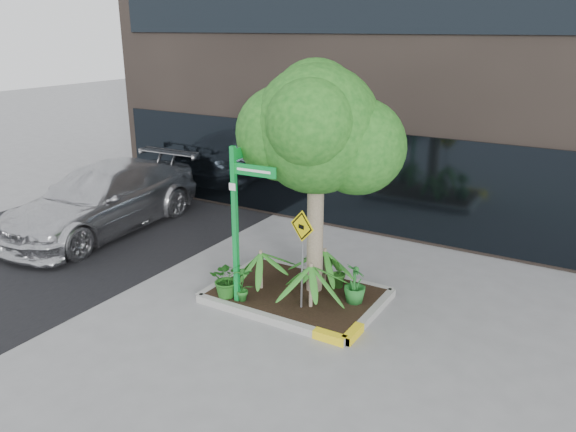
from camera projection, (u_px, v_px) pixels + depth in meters
The scene contains 14 objects.
ground at pixel (280, 302), 11.09m from camera, with size 80.00×80.00×0.00m, color gray.
asphalt_road at pixel (62, 241), 14.24m from camera, with size 7.00×80.00×0.01m, color black.
planter at pixel (297, 295), 11.16m from camera, with size 3.35×2.36×0.15m.
tree at pixel (317, 129), 10.28m from camera, with size 3.08×2.73×4.62m.
palm_front at pixel (311, 266), 10.33m from camera, with size 1.00×1.00×1.11m.
palm_left at pixel (261, 253), 11.11m from camera, with size 0.92×0.92×1.02m.
palm_back at pixel (325, 251), 11.34m from camera, with size 0.86×0.86×0.96m.
parked_car at pixel (103, 199), 14.78m from camera, with size 2.40×5.90×1.71m, color #BBBBC0.
shrub_a at pixel (228, 278), 10.89m from camera, with size 0.68×0.68×0.75m, color #205E1A.
shrub_b at pixel (355, 284), 10.65m from camera, with size 0.43×0.43×0.77m, color #206C27.
shrub_c at pixel (243, 283), 10.72m from camera, with size 0.38×0.38×0.72m, color #206921.
shrub_d at pixel (338, 273), 11.25m from camera, with size 0.36×0.36×0.65m, color #296A1E.
street_sign_post at pixel (239, 211), 10.29m from camera, with size 0.94×0.93×3.17m.
cattle_sign at pixel (302, 243), 10.16m from camera, with size 0.57×0.20×1.92m.
Camera 1 is at (5.23, -8.47, 5.17)m, focal length 35.00 mm.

